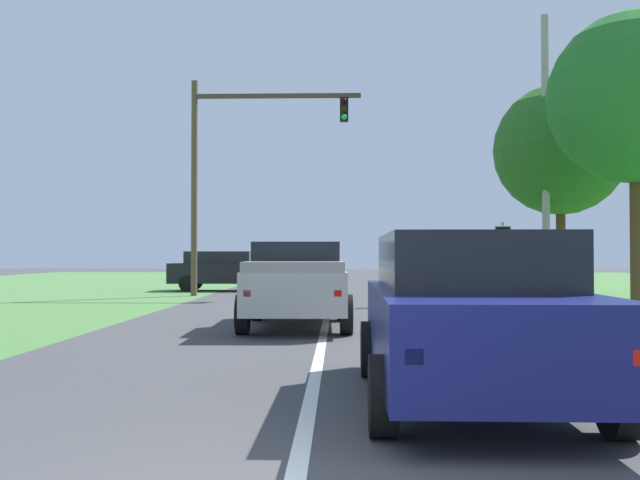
{
  "coord_description": "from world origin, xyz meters",
  "views": [
    {
      "loc": [
        0.31,
        -3.84,
        1.6
      ],
      "look_at": [
        -0.34,
        20.09,
        2.08
      ],
      "focal_mm": 39.31,
      "sensor_mm": 36.0,
      "label": 1
    }
  ],
  "objects_px": {
    "traffic_light": "(235,156)",
    "crossing_suv_far": "(223,270)",
    "red_suv_near": "(468,312)",
    "pickup_truck_lead": "(297,283)",
    "oak_tree_right": "(560,150)",
    "extra_tree_1": "(635,98)",
    "utility_pole_right": "(546,156)",
    "keep_moving_sign": "(503,250)"
  },
  "relations": [
    {
      "from": "red_suv_near",
      "to": "oak_tree_right",
      "type": "bearing_deg",
      "value": 69.91
    },
    {
      "from": "extra_tree_1",
      "to": "crossing_suv_far",
      "type": "bearing_deg",
      "value": 145.64
    },
    {
      "from": "pickup_truck_lead",
      "to": "traffic_light",
      "type": "height_order",
      "value": "traffic_light"
    },
    {
      "from": "red_suv_near",
      "to": "oak_tree_right",
      "type": "xyz_separation_m",
      "value": [
        7.19,
        19.67,
        4.7
      ]
    },
    {
      "from": "keep_moving_sign",
      "to": "extra_tree_1",
      "type": "height_order",
      "value": "extra_tree_1"
    },
    {
      "from": "utility_pole_right",
      "to": "keep_moving_sign",
      "type": "bearing_deg",
      "value": -155.74
    },
    {
      "from": "oak_tree_right",
      "to": "extra_tree_1",
      "type": "distance_m",
      "value": 6.46
    },
    {
      "from": "pickup_truck_lead",
      "to": "traffic_light",
      "type": "relative_size",
      "value": 0.59
    },
    {
      "from": "red_suv_near",
      "to": "traffic_light",
      "type": "relative_size",
      "value": 0.59
    },
    {
      "from": "oak_tree_right",
      "to": "keep_moving_sign",
      "type": "bearing_deg",
      "value": -141.16
    },
    {
      "from": "red_suv_near",
      "to": "traffic_light",
      "type": "xyz_separation_m",
      "value": [
        -5.42,
        18.93,
        4.38
      ]
    },
    {
      "from": "crossing_suv_far",
      "to": "extra_tree_1",
      "type": "height_order",
      "value": "extra_tree_1"
    },
    {
      "from": "extra_tree_1",
      "to": "red_suv_near",
      "type": "bearing_deg",
      "value": -119.18
    },
    {
      "from": "traffic_light",
      "to": "crossing_suv_far",
      "type": "height_order",
      "value": "traffic_light"
    },
    {
      "from": "red_suv_near",
      "to": "oak_tree_right",
      "type": "height_order",
      "value": "oak_tree_right"
    },
    {
      "from": "utility_pole_right",
      "to": "traffic_light",
      "type": "bearing_deg",
      "value": 176.64
    },
    {
      "from": "oak_tree_right",
      "to": "crossing_suv_far",
      "type": "distance_m",
      "value": 14.79
    },
    {
      "from": "pickup_truck_lead",
      "to": "keep_moving_sign",
      "type": "height_order",
      "value": "keep_moving_sign"
    },
    {
      "from": "red_suv_near",
      "to": "oak_tree_right",
      "type": "distance_m",
      "value": 21.46
    },
    {
      "from": "red_suv_near",
      "to": "pickup_truck_lead",
      "type": "height_order",
      "value": "pickup_truck_lead"
    },
    {
      "from": "oak_tree_right",
      "to": "extra_tree_1",
      "type": "relative_size",
      "value": 0.93
    },
    {
      "from": "keep_moving_sign",
      "to": "extra_tree_1",
      "type": "bearing_deg",
      "value": -55.03
    },
    {
      "from": "red_suv_near",
      "to": "keep_moving_sign",
      "type": "relative_size",
      "value": 1.78
    },
    {
      "from": "crossing_suv_far",
      "to": "oak_tree_right",
      "type": "bearing_deg",
      "value": -12.55
    },
    {
      "from": "red_suv_near",
      "to": "traffic_light",
      "type": "distance_m",
      "value": 20.17
    },
    {
      "from": "utility_pole_right",
      "to": "oak_tree_right",
      "type": "bearing_deg",
      "value": 55.38
    },
    {
      "from": "crossing_suv_far",
      "to": "extra_tree_1",
      "type": "bearing_deg",
      "value": -34.36
    },
    {
      "from": "traffic_light",
      "to": "utility_pole_right",
      "type": "height_order",
      "value": "utility_pole_right"
    },
    {
      "from": "pickup_truck_lead",
      "to": "keep_moving_sign",
      "type": "bearing_deg",
      "value": 55.67
    },
    {
      "from": "pickup_truck_lead",
      "to": "oak_tree_right",
      "type": "height_order",
      "value": "oak_tree_right"
    },
    {
      "from": "red_suv_near",
      "to": "crossing_suv_far",
      "type": "bearing_deg",
      "value": 105.92
    },
    {
      "from": "keep_moving_sign",
      "to": "crossing_suv_far",
      "type": "distance_m",
      "value": 12.15
    },
    {
      "from": "pickup_truck_lead",
      "to": "oak_tree_right",
      "type": "bearing_deg",
      "value": 51.87
    },
    {
      "from": "red_suv_near",
      "to": "pickup_truck_lead",
      "type": "xyz_separation_m",
      "value": [
        -2.33,
        7.54,
        -0.01
      ]
    },
    {
      "from": "oak_tree_right",
      "to": "crossing_suv_far",
      "type": "relative_size",
      "value": 1.75
    },
    {
      "from": "keep_moving_sign",
      "to": "utility_pole_right",
      "type": "bearing_deg",
      "value": 24.26
    },
    {
      "from": "utility_pole_right",
      "to": "pickup_truck_lead",
      "type": "bearing_deg",
      "value": -128.58
    },
    {
      "from": "traffic_light",
      "to": "keep_moving_sign",
      "type": "distance_m",
      "value": 10.6
    },
    {
      "from": "traffic_light",
      "to": "crossing_suv_far",
      "type": "xyz_separation_m",
      "value": [
        -1.06,
        3.78,
        -4.44
      ]
    },
    {
      "from": "pickup_truck_lead",
      "to": "utility_pole_right",
      "type": "xyz_separation_m",
      "value": [
        8.55,
        10.71,
        4.28
      ]
    },
    {
      "from": "traffic_light",
      "to": "utility_pole_right",
      "type": "bearing_deg",
      "value": -3.36
    },
    {
      "from": "oak_tree_right",
      "to": "extra_tree_1",
      "type": "xyz_separation_m",
      "value": [
        0.2,
        -6.44,
        0.58
      ]
    }
  ]
}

